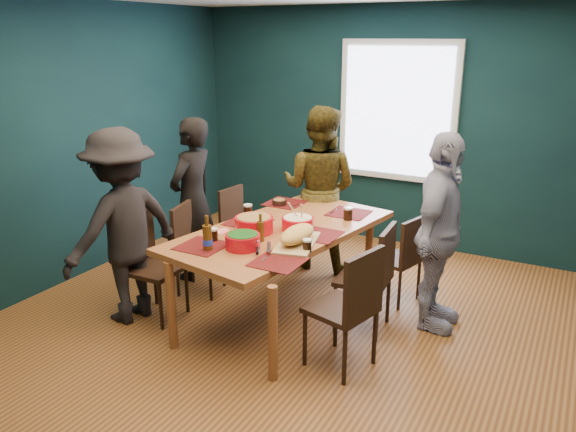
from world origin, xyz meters
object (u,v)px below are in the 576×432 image
person_far_left (193,199)px  bowl_dumpling (298,223)px  dining_table (282,237)px  chair_left_mid (192,242)px  chair_right_mid (374,271)px  bowl_salad (254,224)px  chair_left_far (238,220)px  chair_left_near (147,258)px  person_near_left (122,227)px  person_right (439,233)px  cutting_board (297,236)px  chair_right_far (404,253)px  bowl_herbs (243,240)px  chair_right_near (351,301)px  person_back (319,188)px

person_far_left → bowl_dumpling: bearing=77.4°
dining_table → chair_left_mid: chair_left_mid is taller
chair_right_mid → bowl_salad: 1.07m
chair_left_far → chair_left_near: bearing=-84.8°
chair_left_mid → person_near_left: (-0.17, -0.69, 0.33)m
person_right → cutting_board: person_right is taller
chair_right_far → bowl_herbs: (-0.92, -1.24, 0.37)m
chair_left_near → cutting_board: bearing=12.6°
dining_table → person_near_left: 1.34m
chair_right_near → bowl_herbs: (-0.92, 0.02, 0.29)m
dining_table → chair_left_near: 1.18m
bowl_dumpling → person_back: bearing=106.1°
chair_right_near → bowl_salad: bearing=174.2°
chair_right_far → person_near_left: person_near_left is taller
chair_left_near → chair_right_mid: 1.93m
chair_right_near → bowl_salad: size_ratio=2.93×
dining_table → person_right: bearing=27.3°
bowl_dumpling → chair_left_far: bearing=146.2°
person_near_left → bowl_herbs: 1.10m
person_far_left → person_back: (0.98, 0.85, 0.04)m
chair_right_mid → bowl_dumpling: bowl_dumpling is taller
chair_left_far → chair_right_far: same height
chair_right_far → person_back: size_ratio=0.49×
dining_table → person_right: 1.31m
chair_left_mid → chair_right_far: bearing=8.3°
chair_left_near → chair_right_near: size_ratio=0.96×
dining_table → cutting_board: 0.43m
chair_left_far → chair_left_near: 1.37m
person_far_left → person_near_left: size_ratio=0.98×
chair_left_far → person_right: size_ratio=0.50×
chair_left_far → chair_right_mid: bearing=-14.9°
bowl_herbs → dining_table: bearing=85.7°
dining_table → chair_left_near: bearing=-139.0°
cutting_board → dining_table: bearing=122.2°
chair_right_near → person_back: (-1.06, 1.70, 0.30)m
person_near_left → bowl_salad: person_near_left is taller
chair_left_mid → person_back: (0.78, 1.16, 0.35)m
chair_left_near → person_right: 2.47m
chair_left_far → bowl_dumpling: (1.10, -0.74, 0.36)m
chair_right_far → bowl_herbs: bowl_herbs is taller
chair_left_mid → chair_right_mid: 1.79m
person_right → chair_left_mid: bearing=99.5°
person_right → bowl_herbs: bearing=125.0°
person_right → bowl_dumpling: (-1.11, -0.35, 0.02)m
chair_right_far → chair_right_near: size_ratio=0.87×
chair_left_far → person_back: 0.94m
bowl_herbs → cutting_board: cutting_board is taller
chair_left_near → chair_right_far: 2.28m
person_far_left → person_right: bearing=90.7°
bowl_salad → cutting_board: bearing=-11.6°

